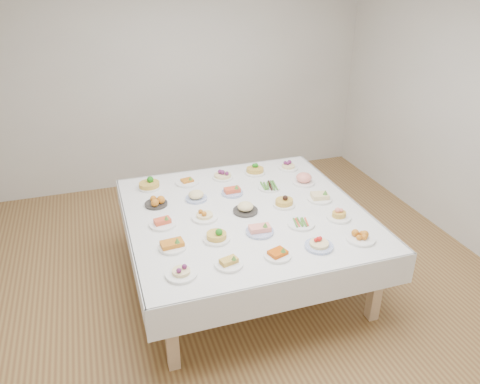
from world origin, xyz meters
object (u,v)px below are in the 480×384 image
object	(u,v)px
display_table	(245,218)
dish_24	(288,165)
dish_12	(245,206)
dish_0	(181,270)

from	to	relation	value
display_table	dish_24	xyz separation A→B (m)	(0.76, 0.76, 0.12)
dish_24	dish_12	bearing A→B (deg)	-134.71
dish_12	dish_24	distance (m)	1.08
display_table	dish_0	world-z (taller)	dish_0
display_table	dish_12	bearing A→B (deg)	-87.63
display_table	dish_0	distance (m)	1.07
dish_12	dish_24	world-z (taller)	dish_12
display_table	dish_12	distance (m)	0.13
display_table	dish_24	bearing A→B (deg)	45.05
dish_0	dish_12	world-z (taller)	dish_12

